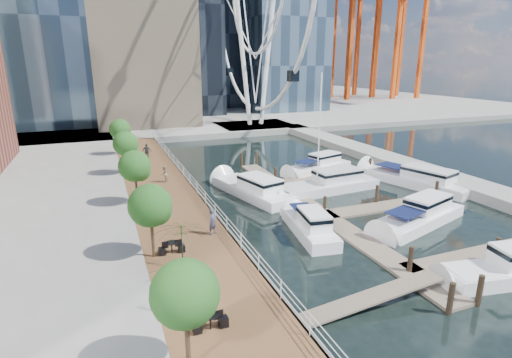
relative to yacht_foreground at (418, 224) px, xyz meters
The scene contains 17 objects.
ground 9.97m from the yacht_foreground, 157.01° to the right, with size 520.00×520.00×0.00m, color black.
boardwalk 21.31m from the yacht_foreground, 148.59° to the left, with size 6.00×60.00×1.00m, color brown.
seawall 18.82m from the yacht_foreground, 143.82° to the left, with size 0.25×60.00×1.00m, color #595954.
land_far 98.53m from the yacht_foreground, 95.35° to the left, with size 200.00×114.00×1.00m, color gray.
breakwater 19.41m from the yacht_foreground, 56.11° to the left, with size 4.00×60.00×1.00m, color gray.
pier 48.35m from the yacht_foreground, 84.28° to the left, with size 14.00×12.00×1.00m, color gray.
railing 18.95m from the yacht_foreground, 144.00° to the left, with size 0.10×60.00×1.05m, color white, non-canonical shape.
floating_docks 6.22m from the yacht_foreground, 101.31° to the left, with size 16.00×34.00×2.60m.
port_cranes 110.64m from the yacht_foreground, 57.49° to the left, with size 40.00×52.00×38.00m.
street_trees 23.33m from the yacht_foreground, 153.85° to the left, with size 2.60×42.60×4.60m.
cafe_tables 20.50m from the yacht_foreground, 163.24° to the right, with size 2.50×13.70×0.74m.
yacht_foreground is the anchor object (origin of this frame).
pedestrian_near 16.57m from the yacht_foreground, behind, with size 0.68×0.45×1.86m, color #45465C.
pedestrian_mid 23.57m from the yacht_foreground, 137.95° to the left, with size 0.80×0.62×1.64m, color gray.
pedestrian_far 31.95m from the yacht_foreground, 124.04° to the left, with size 1.14×0.47×1.94m, color #2D3439.
moored_yachts 9.28m from the yacht_foreground, 102.71° to the left, with size 23.42×29.78×11.50m.
cafe_seating 20.98m from the yacht_foreground, 161.14° to the right, with size 4.71×15.56×2.71m.
Camera 1 is at (-13.65, -18.86, 12.41)m, focal length 28.00 mm.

